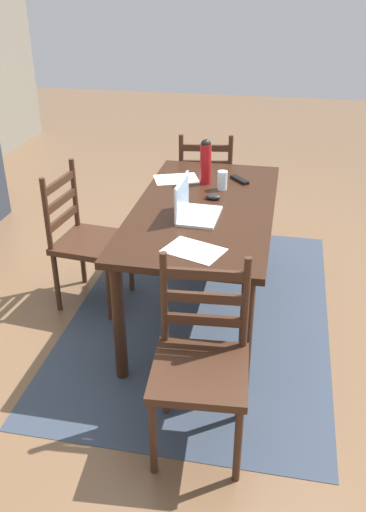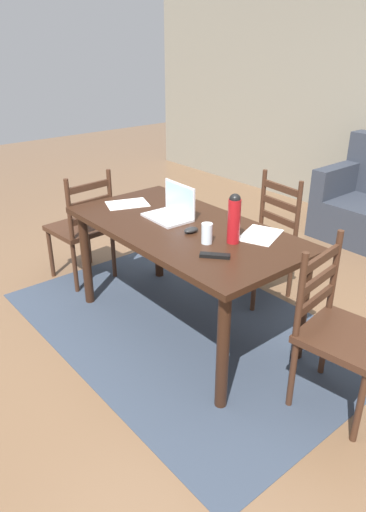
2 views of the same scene
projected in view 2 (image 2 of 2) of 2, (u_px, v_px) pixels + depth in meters
ground_plane at (183, 326)px, 3.35m from camera, size 14.00×14.00×0.00m
area_rug at (183, 326)px, 3.34m from camera, size 2.54×1.68×0.01m
dining_table at (184, 240)px, 3.05m from camera, size 1.64×0.85×0.78m
chair_left_near at (82, 228)px, 3.82m from camera, size 0.47×0.47×0.95m
chair_right_far at (340, 333)px, 2.47m from camera, size 0.50×0.50×0.95m
chair_far_head at (262, 240)px, 3.60m from camera, size 0.48×0.48×0.95m
laptop at (173, 209)px, 3.13m from camera, size 0.33×0.23×0.23m
water_bottle at (234, 218)px, 2.70m from camera, size 0.08×0.08×0.30m
drinking_glass at (207, 233)px, 2.74m from camera, size 0.07×0.07×0.12m
computer_mouse at (191, 230)px, 2.90m from camera, size 0.07×0.10×0.03m
tv_remote at (215, 256)px, 2.58m from camera, size 0.16×0.14×0.02m
paper_stack_left at (127, 204)px, 3.40m from camera, size 0.30×0.35×0.00m
paper_stack_right at (260, 235)px, 2.87m from camera, size 0.30×0.35×0.00m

